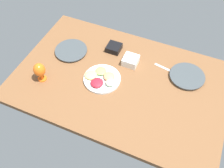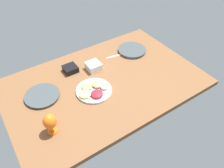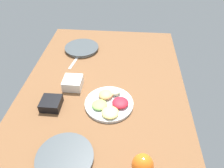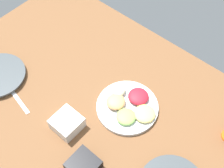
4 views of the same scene
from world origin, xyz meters
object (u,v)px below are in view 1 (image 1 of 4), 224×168
Objects in this scene: dinner_plate_left at (187,76)px; square_bowl_white at (131,60)px; hurricane_glass_orange at (39,70)px; fruit_platter at (102,78)px; square_bowl_black at (114,48)px; dinner_plate_right at (71,51)px.

square_bowl_white reaches higher than dinner_plate_left.
hurricane_glass_orange reaches higher than dinner_plate_left.
fruit_platter is 2.44× the size of square_bowl_white.
fruit_platter is at bearing 97.01° from square_bowl_black.
fruit_platter is at bearing 25.45° from dinner_plate_left.
fruit_platter is 2.51× the size of square_bowl_black.
dinner_plate_left reaches higher than dinner_plate_right.
dinner_plate_left is at bearing -155.86° from hurricane_glass_orange.
square_bowl_white is at bearing -143.15° from hurricane_glass_orange.
square_bowl_white is (-55.91, -41.90, -6.51)cm from hurricane_glass_orange.
square_bowl_black is (-37.85, -50.52, -7.24)cm from hurricane_glass_orange.
dinner_plate_right is at bearing -25.70° from fruit_platter.
dinner_plate_left is 0.95× the size of fruit_platter.
hurricane_glass_orange is 1.40× the size of square_bowl_white.
hurricane_glass_orange reaches higher than square_bowl_black.
fruit_platter reaches higher than dinner_plate_left.
fruit_platter is at bearing 154.30° from dinner_plate_right.
dinner_plate_left is 110.89cm from hurricane_glass_orange.
square_bowl_black is at bearing -82.99° from fruit_platter.
square_bowl_black reaches higher than dinner_plate_right.
square_bowl_black reaches higher than dinner_plate_left.
dinner_plate_left is 65.26cm from fruit_platter.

